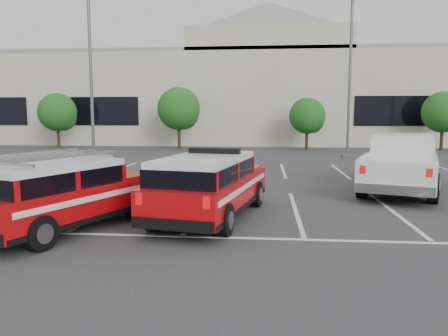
# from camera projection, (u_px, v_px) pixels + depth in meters

# --- Properties ---
(ground) EXTENTS (120.00, 120.00, 0.00)m
(ground) POSITION_uv_depth(u_px,v_px,m) (201.00, 209.00, 12.52)
(ground) COLOR #323234
(ground) RESTS_ON ground
(stall_markings) EXTENTS (23.00, 15.00, 0.01)m
(stall_markings) POSITION_uv_depth(u_px,v_px,m) (218.00, 184.00, 16.97)
(stall_markings) COLOR silver
(stall_markings) RESTS_ON ground
(convention_building) EXTENTS (60.00, 16.99, 13.20)m
(convention_building) POSITION_uv_depth(u_px,v_px,m) (249.00, 94.00, 43.41)
(convention_building) COLOR beige
(convention_building) RESTS_ON ground
(tree_left) EXTENTS (3.07, 3.07, 4.42)m
(tree_left) POSITION_uv_depth(u_px,v_px,m) (59.00, 114.00, 35.37)
(tree_left) COLOR #3F2B19
(tree_left) RESTS_ON ground
(tree_mid_left) EXTENTS (3.37, 3.37, 4.85)m
(tree_mid_left) POSITION_uv_depth(u_px,v_px,m) (180.00, 110.00, 34.40)
(tree_mid_left) COLOR #3F2B19
(tree_mid_left) RESTS_ON ground
(tree_mid_right) EXTENTS (2.77, 2.77, 3.99)m
(tree_mid_right) POSITION_uv_depth(u_px,v_px,m) (308.00, 117.00, 33.52)
(tree_mid_right) COLOR #3F2B19
(tree_mid_right) RESTS_ON ground
(tree_right) EXTENTS (3.07, 3.07, 4.42)m
(tree_right) POSITION_uv_depth(u_px,v_px,m) (444.00, 114.00, 32.55)
(tree_right) COLOR #3F2B19
(tree_right) RESTS_ON ground
(light_pole_left) EXTENTS (0.90, 0.60, 10.24)m
(light_pole_left) POSITION_uv_depth(u_px,v_px,m) (91.00, 70.00, 24.50)
(light_pole_left) COLOR #59595E
(light_pole_left) RESTS_ON ground
(light_pole_mid) EXTENTS (0.90, 0.60, 10.24)m
(light_pole_mid) POSITION_uv_depth(u_px,v_px,m) (350.00, 74.00, 27.04)
(light_pole_mid) COLOR #59595E
(light_pole_mid) RESTS_ON ground
(fire_chief_suv) EXTENTS (2.82, 5.41, 1.81)m
(fire_chief_suv) POSITION_uv_depth(u_px,v_px,m) (210.00, 190.00, 11.35)
(fire_chief_suv) COLOR #AC080B
(fire_chief_suv) RESTS_ON ground
(white_pickup) EXTENTS (4.29, 6.88, 2.00)m
(white_pickup) POSITION_uv_depth(u_px,v_px,m) (401.00, 168.00, 15.59)
(white_pickup) COLOR silver
(white_pickup) RESTS_ON ground
(ladder_suv) EXTENTS (3.44, 4.99, 1.83)m
(ladder_suv) POSITION_uv_depth(u_px,v_px,m) (64.00, 199.00, 10.21)
(ladder_suv) COLOR #AC080B
(ladder_suv) RESTS_ON ground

